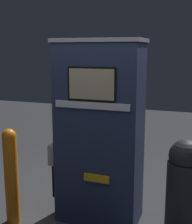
{
  "coord_description": "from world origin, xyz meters",
  "views": [
    {
      "loc": [
        1.08,
        -2.88,
        1.91
      ],
      "look_at": [
        0.0,
        0.12,
        1.27
      ],
      "focal_mm": 50.0,
      "sensor_mm": 36.0,
      "label": 1
    }
  ],
  "objects": [
    {
      "name": "safety_bollard",
      "position": [
        -0.88,
        -0.17,
        0.57
      ],
      "size": [
        0.15,
        0.15,
        1.08
      ],
      "color": "orange",
      "rests_on": "ground_plane"
    },
    {
      "name": "gas_pump",
      "position": [
        -0.0,
        0.25,
        1.02
      ],
      "size": [
        1.01,
        0.53,
        2.02
      ],
      "color": "#232D4C",
      "rests_on": "ground_plane"
    },
    {
      "name": "trash_bin",
      "position": [
        0.92,
        0.34,
        0.51
      ],
      "size": [
        0.38,
        0.38,
        1.0
      ],
      "color": "#232326",
      "rests_on": "ground_plane"
    }
  ]
}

